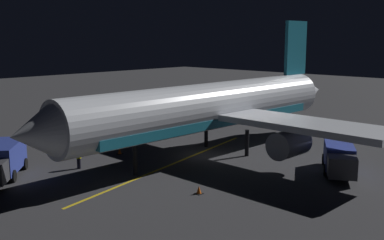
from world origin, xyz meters
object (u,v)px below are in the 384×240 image
baggage_truck (2,161)px  catering_truck (339,159)px  traffic_cone_near_right (120,151)px  traffic_cone_near_left (199,190)px  airliner (212,108)px  ground_crew_worker (79,158)px

baggage_truck → catering_truck: size_ratio=0.97×
catering_truck → traffic_cone_near_right: bearing=24.8°
baggage_truck → catering_truck: 25.47m
traffic_cone_near_left → baggage_truck: bearing=29.6°
airliner → traffic_cone_near_left: airliner is taller
catering_truck → traffic_cone_near_right: size_ratio=11.79×
baggage_truck → ground_crew_worker: 5.66m
airliner → catering_truck: (-10.86, -2.41, -3.06)m
airliner → ground_crew_worker: 12.16m
baggage_truck → ground_crew_worker: bearing=-110.1°
traffic_cone_near_left → airliner: bearing=-54.1°
airliner → baggage_truck: (6.82, 15.92, -2.92)m
baggage_truck → airliner: bearing=-113.2°
catering_truck → traffic_cone_near_left: (4.68, 10.94, -0.91)m
airliner → traffic_cone_near_right: (6.23, 5.49, -3.98)m
airliner → traffic_cone_near_left: size_ratio=66.75×
traffic_cone_near_left → traffic_cone_near_right: size_ratio=1.00×
catering_truck → ground_crew_worker: size_ratio=3.73×
ground_crew_worker → traffic_cone_near_right: ground_crew_worker is taller
airliner → ground_crew_worker: size_ratio=21.10×
baggage_truck → ground_crew_worker: (-1.93, -5.30, -0.42)m
catering_truck → traffic_cone_near_right: (17.09, 7.90, -0.91)m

